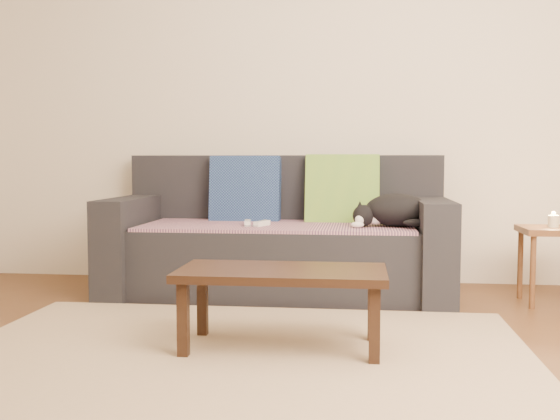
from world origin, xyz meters
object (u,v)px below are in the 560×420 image
at_px(coffee_table, 282,279).
at_px(wii_remote_b, 262,223).
at_px(side_table, 553,241).
at_px(sofa, 279,243).
at_px(cat, 394,211).
at_px(wii_remote_a, 248,223).

bearing_deg(coffee_table, wii_remote_b, 102.93).
bearing_deg(side_table, sofa, 173.72).
xyz_separation_m(cat, side_table, (0.91, -0.02, -0.16)).
xyz_separation_m(wii_remote_a, side_table, (1.79, 0.01, -0.08)).
height_order(cat, coffee_table, cat).
distance_m(cat, wii_remote_b, 0.79).
height_order(sofa, cat, sofa).
distance_m(cat, side_table, 0.93).
distance_m(sofa, wii_remote_a, 0.30).
height_order(sofa, side_table, sofa).
relative_size(sofa, coffee_table, 2.32).
bearing_deg(cat, wii_remote_a, -157.00).
bearing_deg(wii_remote_a, coffee_table, -172.11).
bearing_deg(sofa, wii_remote_a, -131.89).
height_order(cat, wii_remote_b, cat).
xyz_separation_m(cat, wii_remote_b, (-0.79, -0.05, -0.08)).
relative_size(wii_remote_a, wii_remote_b, 1.00).
xyz_separation_m(wii_remote_b, side_table, (1.70, 0.03, -0.08)).
xyz_separation_m(cat, wii_remote_a, (-0.88, -0.04, -0.08)).
bearing_deg(side_table, wii_remote_b, -179.10).
bearing_deg(sofa, wii_remote_b, -111.32).
bearing_deg(wii_remote_b, wii_remote_a, 101.59).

